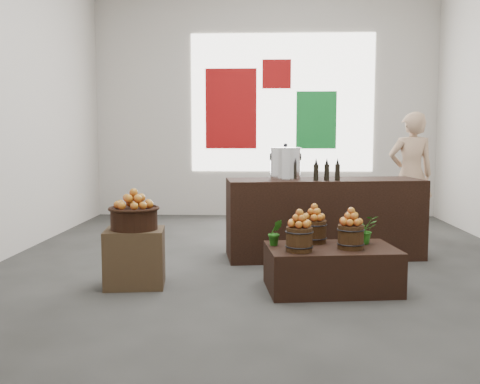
{
  "coord_description": "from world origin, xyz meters",
  "views": [
    {
      "loc": [
        -0.04,
        -6.03,
        1.4
      ],
      "look_at": [
        -0.28,
        -0.4,
        0.82
      ],
      "focal_mm": 40.0,
      "sensor_mm": 36.0,
      "label": 1
    }
  ],
  "objects_px": {
    "shopper": "(411,175)",
    "wicker_basket": "(134,219)",
    "crate": "(135,258)",
    "stock_pot_left": "(285,164)",
    "counter": "(324,218)",
    "display_table": "(331,268)"
  },
  "relations": [
    {
      "from": "crate",
      "to": "stock_pot_left",
      "type": "relative_size",
      "value": 1.57
    },
    {
      "from": "wicker_basket",
      "to": "shopper",
      "type": "height_order",
      "value": "shopper"
    },
    {
      "from": "crate",
      "to": "shopper",
      "type": "xyz_separation_m",
      "value": [
        3.29,
        2.72,
        0.61
      ]
    },
    {
      "from": "wicker_basket",
      "to": "stock_pot_left",
      "type": "relative_size",
      "value": 1.25
    },
    {
      "from": "wicker_basket",
      "to": "counter",
      "type": "height_order",
      "value": "counter"
    },
    {
      "from": "wicker_basket",
      "to": "shopper",
      "type": "relative_size",
      "value": 0.25
    },
    {
      "from": "crate",
      "to": "wicker_basket",
      "type": "height_order",
      "value": "wicker_basket"
    },
    {
      "from": "crate",
      "to": "stock_pot_left",
      "type": "xyz_separation_m",
      "value": [
        1.46,
        1.26,
        0.82
      ]
    },
    {
      "from": "wicker_basket",
      "to": "display_table",
      "type": "distance_m",
      "value": 1.88
    },
    {
      "from": "stock_pot_left",
      "to": "shopper",
      "type": "relative_size",
      "value": 0.2
    },
    {
      "from": "wicker_basket",
      "to": "display_table",
      "type": "xyz_separation_m",
      "value": [
        1.83,
        -0.06,
        -0.44
      ]
    },
    {
      "from": "wicker_basket",
      "to": "shopper",
      "type": "xyz_separation_m",
      "value": [
        3.29,
        2.72,
        0.24
      ]
    },
    {
      "from": "crate",
      "to": "stock_pot_left",
      "type": "bearing_deg",
      "value": 40.81
    },
    {
      "from": "shopper",
      "to": "wicker_basket",
      "type": "bearing_deg",
      "value": 35.21
    },
    {
      "from": "crate",
      "to": "counter",
      "type": "height_order",
      "value": "counter"
    },
    {
      "from": "counter",
      "to": "shopper",
      "type": "bearing_deg",
      "value": 37.46
    },
    {
      "from": "display_table",
      "to": "stock_pot_left",
      "type": "bearing_deg",
      "value": 98.59
    },
    {
      "from": "display_table",
      "to": "stock_pot_left",
      "type": "xyz_separation_m",
      "value": [
        -0.37,
        1.32,
        0.89
      ]
    },
    {
      "from": "wicker_basket",
      "to": "counter",
      "type": "relative_size",
      "value": 0.19
    },
    {
      "from": "counter",
      "to": "crate",
      "type": "bearing_deg",
      "value": -153.24
    },
    {
      "from": "crate",
      "to": "stock_pot_left",
      "type": "distance_m",
      "value": 2.1
    },
    {
      "from": "shopper",
      "to": "stock_pot_left",
      "type": "bearing_deg",
      "value": 34.17
    }
  ]
}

